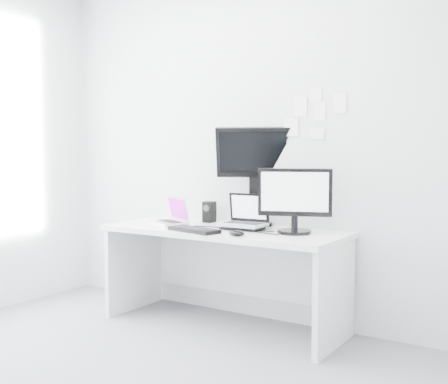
% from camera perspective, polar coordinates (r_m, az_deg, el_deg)
% --- Properties ---
extents(back_wall, '(3.60, 0.00, 3.60)m').
position_cam_1_polar(back_wall, '(4.39, 2.40, 4.87)').
color(back_wall, silver).
rests_on(back_wall, ground).
extents(desk, '(1.80, 0.70, 0.73)m').
position_cam_1_polar(desk, '(4.20, -0.08, -8.65)').
color(desk, white).
rests_on(desk, ground).
extents(macbook, '(0.36, 0.33, 0.22)m').
position_cam_1_polar(macbook, '(4.40, -5.65, -1.79)').
color(macbook, silver).
rests_on(macbook, desk).
extents(speaker, '(0.10, 0.10, 0.17)m').
position_cam_1_polar(speaker, '(4.48, -1.50, -2.02)').
color(speaker, black).
rests_on(speaker, desk).
extents(dell_laptop, '(0.33, 0.26, 0.27)m').
position_cam_1_polar(dell_laptop, '(4.06, 1.88, -1.96)').
color(dell_laptop, '#A3A6AB').
rests_on(dell_laptop, desk).
extents(rear_monitor, '(0.60, 0.42, 0.77)m').
position_cam_1_polar(rear_monitor, '(4.32, 2.99, 1.75)').
color(rear_monitor, black).
rests_on(rear_monitor, desk).
extents(samsung_monitor, '(0.56, 0.40, 0.47)m').
position_cam_1_polar(samsung_monitor, '(3.89, 7.16, -0.79)').
color(samsung_monitor, black).
rests_on(samsung_monitor, desk).
extents(keyboard, '(0.43, 0.23, 0.03)m').
position_cam_1_polar(keyboard, '(3.97, -3.06, -3.85)').
color(keyboard, black).
rests_on(keyboard, desk).
extents(mouse, '(0.13, 0.09, 0.04)m').
position_cam_1_polar(mouse, '(3.76, 1.28, -4.21)').
color(mouse, black).
rests_on(mouse, desk).
extents(wall_note_0, '(0.10, 0.00, 0.14)m').
position_cam_1_polar(wall_note_0, '(4.19, 7.75, 8.56)').
color(wall_note_0, white).
rests_on(wall_note_0, back_wall).
extents(wall_note_1, '(0.09, 0.00, 0.13)m').
position_cam_1_polar(wall_note_1, '(4.13, 9.65, 8.05)').
color(wall_note_1, white).
rests_on(wall_note_1, back_wall).
extents(wall_note_2, '(0.10, 0.00, 0.14)m').
position_cam_1_polar(wall_note_2, '(4.07, 11.62, 8.78)').
color(wall_note_2, white).
rests_on(wall_note_2, back_wall).
extents(wall_note_3, '(0.11, 0.00, 0.08)m').
position_cam_1_polar(wall_note_3, '(4.13, 9.37, 5.83)').
color(wall_note_3, white).
rests_on(wall_note_3, back_wall).
extents(wall_note_4, '(0.09, 0.00, 0.11)m').
position_cam_1_polar(wall_note_4, '(4.15, 9.28, 9.65)').
color(wall_note_4, white).
rests_on(wall_note_4, back_wall).
extents(wall_note_5, '(0.12, 0.00, 0.13)m').
position_cam_1_polar(wall_note_5, '(4.21, 6.81, 6.51)').
color(wall_note_5, white).
rests_on(wall_note_5, back_wall).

